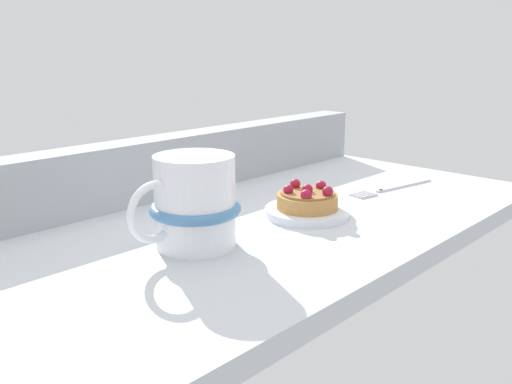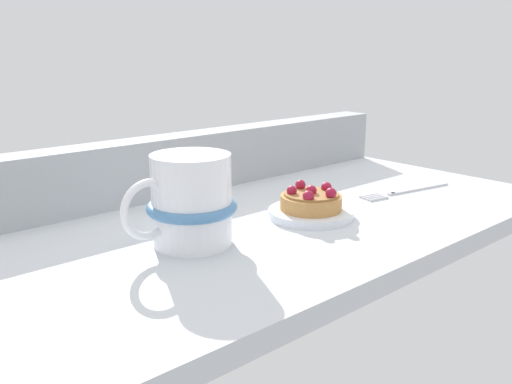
% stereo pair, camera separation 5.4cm
% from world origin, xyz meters
% --- Properties ---
extents(ground_plane, '(0.84, 0.42, 0.02)m').
position_xyz_m(ground_plane, '(0.00, 0.00, -0.01)').
color(ground_plane, silver).
extents(window_rail_back, '(0.82, 0.05, 0.09)m').
position_xyz_m(window_rail_back, '(0.00, 0.18, 0.04)').
color(window_rail_back, '#9EA3A8').
rests_on(window_rail_back, ground_plane).
extents(dessert_plate, '(0.11, 0.11, 0.01)m').
position_xyz_m(dessert_plate, '(0.05, -0.04, 0.00)').
color(dessert_plate, silver).
rests_on(dessert_plate, ground_plane).
extents(raspberry_tart, '(0.08, 0.08, 0.03)m').
position_xyz_m(raspberry_tart, '(0.05, -0.04, 0.02)').
color(raspberry_tart, '#B77F42').
rests_on(raspberry_tart, dessert_plate).
extents(coffee_mug, '(0.14, 0.10, 0.10)m').
position_xyz_m(coffee_mug, '(-0.12, -0.01, 0.05)').
color(coffee_mug, white).
rests_on(coffee_mug, ground_plane).
extents(dessert_fork, '(0.17, 0.05, 0.01)m').
position_xyz_m(dessert_fork, '(0.25, -0.05, 0.00)').
color(dessert_fork, silver).
rests_on(dessert_fork, ground_plane).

